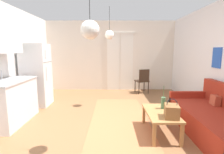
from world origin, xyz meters
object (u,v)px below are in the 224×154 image
(pendant_lamp_near, at_px, (89,30))
(pendant_lamp_far, at_px, (109,35))
(couch, at_px, (219,121))
(refrigerator, at_px, (36,75))
(handbag, at_px, (171,111))
(bamboo_vase, at_px, (162,103))
(accent_chair, at_px, (142,80))
(coffee_table, at_px, (160,115))

(pendant_lamp_near, bearing_deg, pendant_lamp_far, 83.99)
(couch, bearing_deg, refrigerator, 156.03)
(handbag, relative_size, pendant_lamp_far, 0.40)
(refrigerator, bearing_deg, pendant_lamp_far, -5.06)
(bamboo_vase, distance_m, pendant_lamp_far, 2.18)
(bamboo_vase, bearing_deg, accent_chair, 87.73)
(refrigerator, height_order, pendant_lamp_near, pendant_lamp_near)
(couch, xyz_separation_m, pendant_lamp_far, (-1.99, 1.60, 1.64))
(couch, bearing_deg, handbag, -169.07)
(couch, distance_m, coffee_table, 1.05)
(coffee_table, bearing_deg, accent_chair, 86.17)
(coffee_table, distance_m, accent_chair, 3.02)
(couch, xyz_separation_m, accent_chair, (-0.84, 3.10, 0.22))
(coffee_table, height_order, bamboo_vase, bamboo_vase)
(refrigerator, bearing_deg, coffee_table, -29.66)
(refrigerator, distance_m, accent_chair, 3.45)
(handbag, relative_size, refrigerator, 0.19)
(accent_chair, relative_size, pendant_lamp_far, 1.06)
(couch, bearing_deg, pendant_lamp_near, -166.45)
(refrigerator, xyz_separation_m, pendant_lamp_near, (1.78, -2.31, 0.94))
(bamboo_vase, xyz_separation_m, pendant_lamp_near, (-1.27, -0.79, 1.26))
(coffee_table, distance_m, bamboo_vase, 0.25)
(accent_chair, height_order, pendant_lamp_near, pendant_lamp_near)
(bamboo_vase, distance_m, handbag, 0.44)
(pendant_lamp_near, bearing_deg, bamboo_vase, 32.09)
(coffee_table, height_order, accent_chair, accent_chair)
(refrigerator, height_order, accent_chair, refrigerator)
(pendant_lamp_near, bearing_deg, accent_chair, 69.23)
(couch, bearing_deg, pendant_lamp_far, 141.22)
(couch, xyz_separation_m, refrigerator, (-4.00, 1.78, 0.58))
(pendant_lamp_far, bearing_deg, couch, -38.78)
(couch, height_order, coffee_table, couch)
(handbag, xyz_separation_m, refrigerator, (-3.06, 1.96, 0.32))
(handbag, bearing_deg, bamboo_vase, 91.30)
(pendant_lamp_near, bearing_deg, handbag, 15.45)
(coffee_table, height_order, pendant_lamp_near, pendant_lamp_near)
(refrigerator, bearing_deg, couch, -23.97)
(handbag, bearing_deg, coffee_table, 109.86)
(refrigerator, distance_m, pendant_lamp_near, 3.07)
(accent_chair, bearing_deg, pendant_lamp_far, 36.86)
(couch, distance_m, pendant_lamp_far, 3.03)
(coffee_table, xyz_separation_m, refrigerator, (-2.96, 1.68, 0.48))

